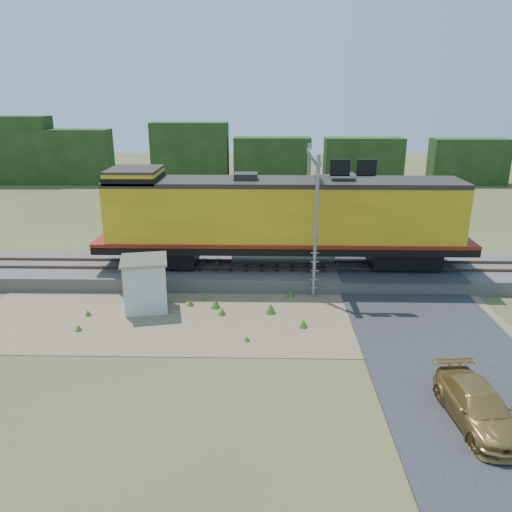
{
  "coord_description": "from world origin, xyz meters",
  "views": [
    {
      "loc": [
        -0.62,
        -22.05,
        10.65
      ],
      "look_at": [
        -1.18,
        3.0,
        2.4
      ],
      "focal_mm": 35.0,
      "sensor_mm": 36.0,
      "label": 1
    }
  ],
  "objects_px": {
    "locomotive": "(278,218)",
    "signal_gantry": "(321,186)",
    "car": "(478,407)",
    "shed": "(145,284)"
  },
  "relations": [
    {
      "from": "signal_gantry",
      "to": "car",
      "type": "height_order",
      "value": "signal_gantry"
    },
    {
      "from": "shed",
      "to": "car",
      "type": "xyz_separation_m",
      "value": [
        13.3,
        -9.12,
        -0.73
      ]
    },
    {
      "from": "shed",
      "to": "signal_gantry",
      "type": "xyz_separation_m",
      "value": [
        9.14,
        3.81,
        4.36
      ]
    },
    {
      "from": "shed",
      "to": "car",
      "type": "height_order",
      "value": "shed"
    },
    {
      "from": "locomotive",
      "to": "signal_gantry",
      "type": "distance_m",
      "value": 3.14
    },
    {
      "from": "locomotive",
      "to": "signal_gantry",
      "type": "xyz_separation_m",
      "value": [
        2.32,
        -0.68,
        2.0
      ]
    },
    {
      "from": "locomotive",
      "to": "signal_gantry",
      "type": "height_order",
      "value": "signal_gantry"
    },
    {
      "from": "locomotive",
      "to": "car",
      "type": "xyz_separation_m",
      "value": [
        6.48,
        -13.62,
        -3.09
      ]
    },
    {
      "from": "car",
      "to": "signal_gantry",
      "type": "bearing_deg",
      "value": 103.42
    },
    {
      "from": "car",
      "to": "locomotive",
      "type": "bearing_deg",
      "value": 111.02
    }
  ]
}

